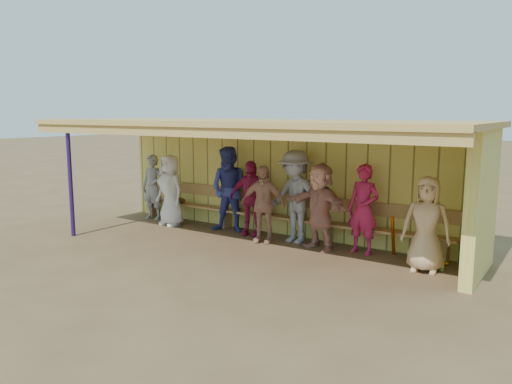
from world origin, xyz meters
TOP-DOWN VIEW (x-y plane):
  - ground at (0.00, 0.00)m, footprint 90.00×90.00m
  - player_a at (-3.41, 0.81)m, footprint 0.64×0.46m
  - player_b at (-2.57, 0.55)m, footprint 0.89×0.65m
  - player_c at (-1.00, 0.81)m, footprint 1.07×0.92m
  - player_d at (-0.45, 0.81)m, footprint 1.02×0.59m
  - player_e at (0.65, 0.81)m, footprint 1.33×0.91m
  - player_f at (1.31, 0.62)m, footprint 1.65×1.03m
  - player_g at (2.12, 0.81)m, footprint 0.66×0.48m
  - player_h at (3.41, 0.35)m, footprint 0.85×0.62m
  - player_extra at (0.10, 0.45)m, footprint 1.00×0.63m
  - dugout_structure at (0.39, 0.69)m, footprint 8.80×3.20m
  - bench at (0.00, 1.12)m, footprint 7.60×0.34m
  - dugout_equipment at (-0.34, 0.99)m, footprint 6.54×0.62m

SIDE VIEW (x-z plane):
  - ground at x=0.00m, z-range 0.00..0.00m
  - dugout_equipment at x=-0.34m, z-range 0.09..0.89m
  - bench at x=0.00m, z-range 0.06..0.99m
  - player_extra at x=0.10m, z-range 0.00..1.59m
  - player_h at x=3.41m, z-range 0.00..1.62m
  - player_a at x=-3.41m, z-range 0.00..1.62m
  - player_d at x=-0.45m, z-range 0.00..1.63m
  - player_b at x=-2.57m, z-range 0.00..1.68m
  - player_g at x=2.12m, z-range 0.00..1.70m
  - player_f at x=1.31m, z-range 0.00..1.70m
  - player_e at x=0.65m, z-range 0.00..1.90m
  - player_c at x=-1.00m, z-range 0.00..1.91m
  - dugout_structure at x=0.39m, z-range 0.44..2.94m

